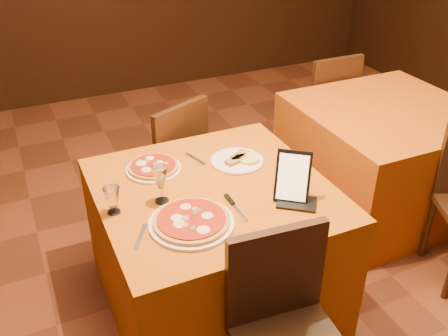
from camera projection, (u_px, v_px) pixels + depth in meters
name	position (u px, v px, depth m)	size (l,w,h in m)	color
floor	(282.00, 316.00, 2.71)	(6.00, 7.00, 0.01)	#5E2D19
main_table	(214.00, 248.00, 2.62)	(1.10, 1.10, 0.75)	#B0580B
side_table	(382.00, 159.00, 3.42)	(1.10, 1.10, 0.75)	#B44F0B
chair_main_far	(163.00, 162.00, 3.22)	(0.45, 0.45, 0.91)	black
chair_side_far	(319.00, 106.00, 4.00)	(0.37, 0.37, 0.91)	black
pizza_near	(191.00, 222.00, 2.16)	(0.37, 0.37, 0.03)	white
pizza_far	(154.00, 168.00, 2.56)	(0.29, 0.29, 0.03)	white
cutlet_dish	(237.00, 160.00, 2.63)	(0.28, 0.28, 0.03)	white
wine_glass	(161.00, 184.00, 2.27)	(0.07, 0.07, 0.19)	#D7D67A
water_glass	(113.00, 200.00, 2.22)	(0.07, 0.07, 0.13)	silver
tablet	(293.00, 177.00, 2.28)	(0.16, 0.01, 0.24)	black
knife	(238.00, 210.00, 2.26)	(0.19, 0.02, 0.01)	silver
fork_near	(141.00, 236.00, 2.10)	(0.17, 0.02, 0.01)	silver
fork_far	(196.00, 159.00, 2.66)	(0.16, 0.02, 0.01)	silver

